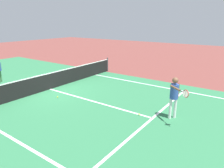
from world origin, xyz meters
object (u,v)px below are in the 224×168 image
at_px(player_near, 174,93).
at_px(tennis_ball_near_net, 57,97).
at_px(net, 50,81).
at_px(tennis_ball_mid_court, 139,114).

relative_size(player_near, tennis_ball_near_net, 25.77).
bearing_deg(net, tennis_ball_near_net, -115.37).
height_order(tennis_ball_mid_court, tennis_ball_near_net, same).
relative_size(tennis_ball_mid_court, tennis_ball_near_net, 1.00).
distance_m(net, tennis_ball_mid_court, 5.83).
xyz_separation_m(net, tennis_ball_mid_court, (-0.05, -5.82, -0.46)).
height_order(net, tennis_ball_mid_court, net).
distance_m(player_near, tennis_ball_near_net, 5.83).
bearing_deg(net, tennis_ball_mid_court, -90.53).
relative_size(player_near, tennis_ball_mid_court, 25.77).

